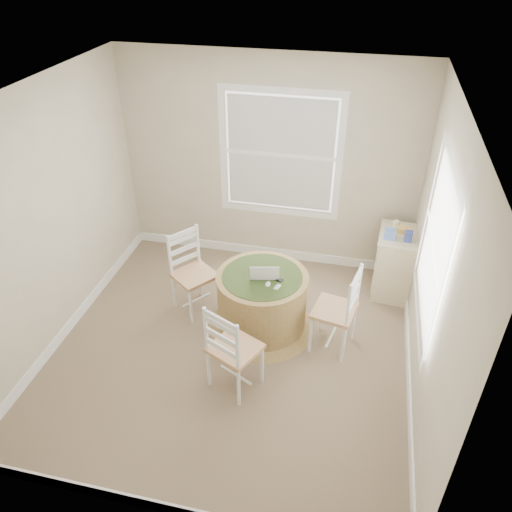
% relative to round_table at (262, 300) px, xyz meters
% --- Properties ---
extents(room, '(3.64, 3.64, 2.64)m').
position_rel_round_table_xyz_m(room, '(-0.07, -0.24, 0.92)').
color(room, '#7D6C4F').
rests_on(room, ground).
extents(round_table, '(1.14, 1.14, 0.69)m').
position_rel_round_table_xyz_m(round_table, '(0.00, 0.00, 0.00)').
color(round_table, '#A08148').
rests_on(round_table, ground).
extents(chair_left, '(0.57, 0.58, 0.95)m').
position_rel_round_table_xyz_m(chair_left, '(-0.79, 0.13, 0.10)').
color(chair_left, white).
rests_on(chair_left, ground).
extents(chair_near, '(0.55, 0.54, 0.95)m').
position_rel_round_table_xyz_m(chair_near, '(-0.07, -0.86, 0.10)').
color(chair_near, white).
rests_on(chair_near, ground).
extents(chair_right, '(0.48, 0.49, 0.95)m').
position_rel_round_table_xyz_m(chair_right, '(0.77, -0.12, 0.10)').
color(chair_right, white).
rests_on(chair_right, ground).
extents(laptop, '(0.35, 0.32, 0.21)m').
position_rel_round_table_xyz_m(laptop, '(0.02, 0.00, 0.34)').
color(laptop, white).
rests_on(laptop, round_table).
extents(mouse, '(0.08, 0.10, 0.03)m').
position_rel_round_table_xyz_m(mouse, '(0.09, -0.13, 0.32)').
color(mouse, white).
rests_on(mouse, round_table).
extents(phone, '(0.07, 0.10, 0.02)m').
position_rel_round_table_xyz_m(phone, '(0.19, -0.15, 0.31)').
color(phone, '#B7BABF').
rests_on(phone, round_table).
extents(keys, '(0.07, 0.06, 0.02)m').
position_rel_round_table_xyz_m(keys, '(0.19, -0.04, 0.31)').
color(keys, black).
rests_on(keys, round_table).
extents(corner_chest, '(0.48, 0.63, 0.80)m').
position_rel_round_table_xyz_m(corner_chest, '(1.37, 0.97, 0.03)').
color(corner_chest, beige).
rests_on(corner_chest, ground).
extents(tissue_box, '(0.13, 0.13, 0.10)m').
position_rel_round_table_xyz_m(tissue_box, '(1.25, 0.86, 0.47)').
color(tissue_box, '#5E85D7').
rests_on(tissue_box, corner_chest).
extents(box_yellow, '(0.16, 0.11, 0.06)m').
position_rel_round_table_xyz_m(box_yellow, '(1.41, 1.02, 0.45)').
color(box_yellow, '#E9B152').
rests_on(box_yellow, corner_chest).
extents(box_blue, '(0.09, 0.09, 0.12)m').
position_rel_round_table_xyz_m(box_blue, '(1.45, 0.83, 0.48)').
color(box_blue, '#34419D').
rests_on(box_blue, corner_chest).
extents(cup_cream, '(0.07, 0.07, 0.09)m').
position_rel_round_table_xyz_m(cup_cream, '(1.32, 1.11, 0.47)').
color(cup_cream, beige).
rests_on(cup_cream, corner_chest).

